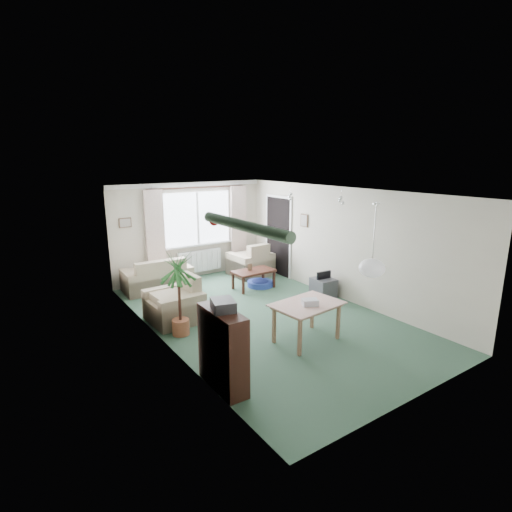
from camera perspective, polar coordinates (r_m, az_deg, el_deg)
ground at (r=7.77m, az=1.26°, el=-8.71°), size 6.50×6.50×0.00m
window at (r=10.17m, az=-8.39°, el=5.35°), size 1.80×0.03×1.30m
curtain_rod at (r=10.02m, az=-8.34°, el=9.66°), size 2.60×0.03×0.03m
curtain_left at (r=9.68m, az=-14.22°, el=3.26°), size 0.45×0.08×2.00m
curtain_right at (r=10.67m, az=-2.53°, el=4.63°), size 0.45×0.08×2.00m
radiator at (r=10.36m, az=-8.08°, el=-0.70°), size 1.20×0.10×0.55m
doorway at (r=10.31m, az=3.21°, el=2.78°), size 0.03×0.95×2.00m
pendant_lamp at (r=5.82m, az=16.22°, el=-1.67°), size 0.36×0.36×0.36m
tinsel_garland at (r=4.25m, az=-1.77°, el=4.34°), size 1.60×1.60×0.12m
bauble_cluster_a at (r=8.71m, az=4.93°, el=8.80°), size 0.20×0.20×0.20m
bauble_cluster_b at (r=8.03m, az=12.06°, el=8.12°), size 0.20×0.20×0.20m
wall_picture_back at (r=9.53m, az=-18.20°, el=4.54°), size 0.28×0.03×0.22m
wall_picture_right at (r=9.45m, az=6.92°, el=5.06°), size 0.03×0.24×0.30m
sofa at (r=9.49m, az=-13.95°, el=-2.48°), size 1.54×0.85×0.76m
armchair_corner at (r=10.36m, az=-0.82°, el=-0.39°), size 1.00×0.95×0.86m
armchair_left at (r=7.61m, az=-11.67°, el=-6.10°), size 0.93×0.97×0.84m
coffee_table at (r=9.34m, az=-0.35°, el=-3.35°), size 0.97×0.55×0.43m
photo_frame at (r=9.27m, az=-0.89°, el=-1.57°), size 0.12×0.03×0.16m
bookshelf at (r=5.39m, az=-4.78°, el=-13.12°), size 0.31×0.89×1.08m
hifi_box at (r=5.15m, az=-4.72°, el=-6.99°), size 0.37×0.42×0.14m
houseplant at (r=6.90m, az=-10.91°, el=-5.35°), size 0.83×0.83×1.48m
dining_table at (r=6.76m, az=7.23°, el=-9.44°), size 1.09×0.78×0.64m
gift_box at (r=6.56m, az=7.71°, el=-6.64°), size 0.30×0.27×0.12m
tv_cube at (r=8.85m, az=9.59°, el=-4.54°), size 0.46×0.50×0.43m
pet_bed at (r=9.53m, az=0.60°, el=-3.97°), size 0.73×0.73×0.12m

